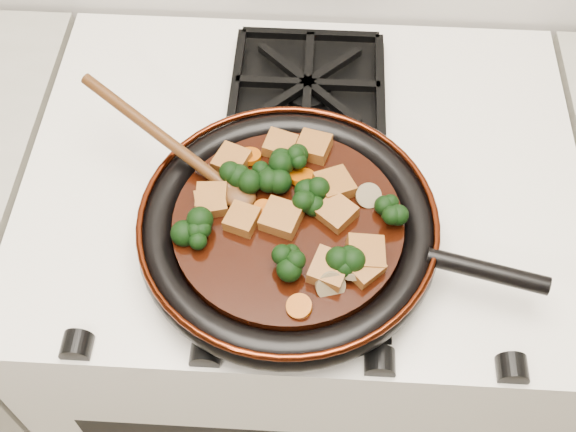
{
  "coord_description": "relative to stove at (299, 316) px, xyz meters",
  "views": [
    {
      "loc": [
        0.01,
        1.08,
        1.68
      ],
      "look_at": [
        -0.01,
        1.56,
        0.97
      ],
      "focal_mm": 45.0,
      "sensor_mm": 36.0,
      "label": 1
    }
  ],
  "objects": [
    {
      "name": "tofu_cube_5",
      "position": [
        0.04,
        -0.12,
        0.52
      ],
      "size": [
        0.06,
        0.06,
        0.03
      ],
      "primitive_type": "cube",
      "rotation": [
        0.0,
        -0.1,
        0.86
      ],
      "color": "brown",
      "rests_on": "braising_sauce"
    },
    {
      "name": "carrot_coin_4",
      "position": [
        -0.09,
        -0.08,
        0.51
      ],
      "size": [
        0.03,
        0.03,
        0.02
      ],
      "primitive_type": "cylinder",
      "rotation": [
        0.26,
        0.23,
        0.0
      ],
      "color": "#A84604",
      "rests_on": "braising_sauce"
    },
    {
      "name": "tofu_cube_7",
      "position": [
        -0.03,
        -0.02,
        0.52
      ],
      "size": [
        0.05,
        0.05,
        0.02
      ],
      "primitive_type": "cube",
      "rotation": [
        0.1,
        -0.02,
        1.31
      ],
      "color": "brown",
      "rests_on": "braising_sauce"
    },
    {
      "name": "carrot_coin_1",
      "position": [
        0.04,
        -0.19,
        0.51
      ],
      "size": [
        0.03,
        0.03,
        0.01
      ],
      "primitive_type": "cylinder",
      "rotation": [
        0.08,
        -0.01,
        0.0
      ],
      "color": "#A84604",
      "rests_on": "braising_sauce"
    },
    {
      "name": "wooden_spoon",
      "position": [
        -0.14,
        -0.06,
        0.53
      ],
      "size": [
        0.15,
        0.11,
        0.25
      ],
      "rotation": [
        0.0,
        0.0,
        2.57
      ],
      "color": "#47270F",
      "rests_on": "braising_sauce"
    },
    {
      "name": "tofu_cube_10",
      "position": [
        -0.07,
        -0.13,
        0.52
      ],
      "size": [
        0.05,
        0.05,
        0.02
      ],
      "primitive_type": "cube",
      "rotation": [
        -0.03,
        -0.01,
        1.24
      ],
      "color": "brown",
      "rests_on": "braising_sauce"
    },
    {
      "name": "skillet",
      "position": [
        -0.01,
        -0.13,
        0.49
      ],
      "size": [
        0.49,
        0.37,
        0.05
      ],
      "rotation": [
        0.0,
        0.0,
        -0.23
      ],
      "color": "black",
      "rests_on": "burner_grate_front"
    },
    {
      "name": "stove",
      "position": [
        0.0,
        0.0,
        0.0
      ],
      "size": [
        0.76,
        0.6,
        0.9
      ],
      "primitive_type": "cube",
      "color": "white",
      "rests_on": "ground"
    },
    {
      "name": "tofu_cube_8",
      "position": [
        0.08,
        -0.17,
        0.52
      ],
      "size": [
        0.05,
        0.05,
        0.03
      ],
      "primitive_type": "cube",
      "rotation": [
        0.03,
        0.11,
        0.04
      ],
      "color": "brown",
      "rests_on": "braising_sauce"
    },
    {
      "name": "tofu_cube_2",
      "position": [
        -0.02,
        -0.13,
        0.52
      ],
      "size": [
        0.06,
        0.05,
        0.03
      ],
      "primitive_type": "cube",
      "rotation": [
        -0.04,
        -0.06,
        1.24
      ],
      "color": "brown",
      "rests_on": "braising_sauce"
    },
    {
      "name": "broccoli_floret_6",
      "position": [
        0.06,
        -0.19,
        0.52
      ],
      "size": [
        0.08,
        0.08,
        0.05
      ],
      "primitive_type": null,
      "rotation": [
        0.02,
        0.0,
        2.63
      ],
      "color": "black",
      "rests_on": "braising_sauce"
    },
    {
      "name": "braising_sauce",
      "position": [
        -0.01,
        -0.13,
        0.5
      ],
      "size": [
        0.28,
        0.28,
        0.02
      ],
      "primitive_type": "cylinder",
      "color": "black",
      "rests_on": "skillet"
    },
    {
      "name": "tofu_cube_6",
      "position": [
        -0.11,
        -0.1,
        0.52
      ],
      "size": [
        0.04,
        0.04,
        0.02
      ],
      "primitive_type": "cube",
      "rotation": [
        -0.05,
        -0.06,
        1.6
      ],
      "color": "brown",
      "rests_on": "braising_sauce"
    },
    {
      "name": "mushroom_slice_1",
      "position": [
        0.04,
        -0.22,
        0.52
      ],
      "size": [
        0.04,
        0.03,
        0.03
      ],
      "primitive_type": "cylinder",
      "rotation": [
        0.94,
        0.0,
        0.28
      ],
      "color": "olive",
      "rests_on": "braising_sauce"
    },
    {
      "name": "carrot_coin_2",
      "position": [
        0.01,
        -0.24,
        0.51
      ],
      "size": [
        0.03,
        0.03,
        0.02
      ],
      "primitive_type": "cylinder",
      "rotation": [
        0.18,
        -0.17,
        0.0
      ],
      "color": "#A84604",
      "rests_on": "braising_sauce"
    },
    {
      "name": "broccoli_floret_0",
      "position": [
        -0.02,
        -0.05,
        0.52
      ],
      "size": [
        0.08,
        0.08,
        0.07
      ],
      "primitive_type": null,
      "rotation": [
        0.12,
        -0.19,
        2.86
      ],
      "color": "black",
      "rests_on": "braising_sauce"
    },
    {
      "name": "tofu_cube_4",
      "position": [
        -0.11,
        -0.11,
        0.52
      ],
      "size": [
        0.04,
        0.04,
        0.02
      ],
      "primitive_type": "cube",
      "rotation": [
        0.04,
        -0.01,
        0.26
      ],
      "color": "brown",
      "rests_on": "braising_sauce"
    },
    {
      "name": "broccoli_floret_3",
      "position": [
        0.1,
        -0.11,
        0.52
      ],
      "size": [
        0.06,
        0.06,
        0.07
      ],
      "primitive_type": null,
      "rotation": [
        0.11,
        0.14,
        1.64
      ],
      "color": "black",
      "rests_on": "braising_sauce"
    },
    {
      "name": "tofu_cube_9",
      "position": [
        0.08,
        -0.19,
        0.52
      ],
      "size": [
        0.05,
        0.05,
        0.02
      ],
      "primitive_type": "cube",
      "rotation": [
        0.09,
        0.02,
        0.76
      ],
      "color": "brown",
      "rests_on": "braising_sauce"
    },
    {
      "name": "burner_grate_back",
      "position": [
        0.0,
        0.14,
        0.46
      ],
      "size": [
        0.23,
        0.23,
        0.03
      ],
      "primitive_type": null,
      "color": "black",
      "rests_on": "stove"
    },
    {
      "name": "mushroom_slice_3",
      "position": [
        0.06,
        -0.2,
        0.52
      ],
      "size": [
        0.03,
        0.03,
        0.02
      ],
      "primitive_type": "cylinder",
      "rotation": [
        0.52,
        0.0,
        3.08
      ],
      "color": "olive",
      "rests_on": "braising_sauce"
    },
    {
      "name": "broccoli_floret_5",
      "position": [
        -0.0,
        -0.19,
        0.52
      ],
      "size": [
        0.07,
        0.06,
        0.07
      ],
      "primitive_type": null,
      "rotation": [
        0.19,
        0.02,
        1.65
      ],
      "color": "black",
      "rests_on": "braising_sauce"
    },
    {
      "name": "tofu_cube_11",
      "position": [
        0.01,
        -0.02,
        0.52
      ],
      "size": [
        0.05,
        0.05,
        0.02
      ],
      "primitive_type": "cube",
      "rotation": [
        -0.06,
        0.01,
        1.28
      ],
      "color": "brown",
      "rests_on": "braising_sauce"
    },
    {
      "name": "burner_grate_front",
      "position": [
        0.0,
        -0.14,
        0.46
      ],
      "size": [
        0.23,
        0.23,
        0.03
      ],
      "primitive_type": null,
      "color": "black",
      "rests_on": "stove"
    },
    {
      "name": "broccoli_floret_1",
      "position": [
        -0.04,
        -0.07,
        0.52
      ],
      "size": [
        0.08,
        0.09,
        0.06
      ],
      "primitive_type": null,
      "rotation": [
        0.05,
        -0.14,
        1.06
      ],
      "color": "black",
      "rests_on": "braising_sauce"
    },
    {
      "name": "carrot_coin_3",
      "position": [
        -0.04,
        -0.12,
        0.51
      ],
      "size": [
        0.03,
        0.03,
        0.02
      ],
      "primitive_type": "cylinder",
      "rotation": [
        0.15,
        0.28,
        0.0
      ],
      "color": "#A84604",
      "rests_on": "braising_sauce"
    },
    {
      "name": "broccoli_floret_4",
      "position": [
        -0.13,
        -0.16,
        0.52
      ],
      "size": [
        0.09,
        0.08,
        0.06
      ],
      "primitive_type": null,
      "rotation": [
        0.11,
        0.09,
        0.85
      ],
      "color": "black",
      "rests_on": "braising_sauce"
    },
    {
      "name": "mushroom_slice_2",
      "position": [
        0.07,
        -0.19,
        0.52
      ],
      "size": [
        0.04,
        0.04,
        0.02
      ],
      "primitive_type": "cylinder",
      "rotation": [
        0.42,
        0.0,
        1.48
      ],
      "color": "olive",
      "rests_on": "braising_sauce"
    },
    {
      "name": "broccoli_floret_7",
      "position": [
        -0.07,
        -0.07,
        0.52
      ],
      "size": [
        0.08,
        0.09,
        0.07
      ],
      "primitive_type": null,
      "rotation": [
        0.14,
        0.21,
        1.92
      ],
      "color": "black",
      "rests_on": "braising_sauce"
    },
    {
      "name": "tofu_cube_0",
      "position": [
        -0.09,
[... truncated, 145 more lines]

